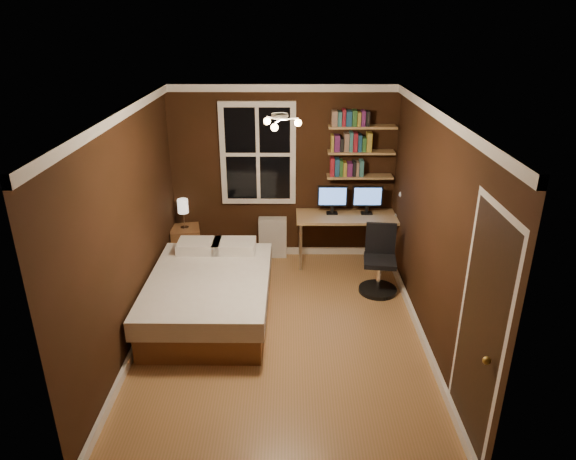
{
  "coord_description": "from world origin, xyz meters",
  "views": [
    {
      "loc": [
        0.09,
        -4.96,
        3.36
      ],
      "look_at": [
        0.08,
        0.45,
        1.07
      ],
      "focal_mm": 32.0,
      "sensor_mm": 36.0,
      "label": 1
    }
  ],
  "objects_px": {
    "monitor_left": "(332,200)",
    "desk": "(351,219)",
    "bed": "(210,295)",
    "desk_lamp": "(401,203)",
    "monitor_right": "(367,200)",
    "bedside_lamp": "(183,214)",
    "radiator": "(273,237)",
    "nightstand": "(186,244)",
    "office_chair": "(379,268)"
  },
  "relations": [
    {
      "from": "monitor_right",
      "to": "office_chair",
      "type": "relative_size",
      "value": 0.48
    },
    {
      "from": "nightstand",
      "to": "office_chair",
      "type": "bearing_deg",
      "value": -30.51
    },
    {
      "from": "desk",
      "to": "monitor_left",
      "type": "bearing_deg",
      "value": 163.77
    },
    {
      "from": "nightstand",
      "to": "monitor_left",
      "type": "height_order",
      "value": "monitor_left"
    },
    {
      "from": "desk",
      "to": "desk_lamp",
      "type": "distance_m",
      "value": 0.73
    },
    {
      "from": "monitor_right",
      "to": "bed",
      "type": "bearing_deg",
      "value": -143.43
    },
    {
      "from": "monitor_right",
      "to": "desk_lamp",
      "type": "distance_m",
      "value": 0.47
    },
    {
      "from": "monitor_left",
      "to": "office_chair",
      "type": "xyz_separation_m",
      "value": [
        0.56,
        -0.9,
        -0.61
      ]
    },
    {
      "from": "bedside_lamp",
      "to": "desk_lamp",
      "type": "height_order",
      "value": "desk_lamp"
    },
    {
      "from": "bed",
      "to": "desk_lamp",
      "type": "bearing_deg",
      "value": 29.01
    },
    {
      "from": "radiator",
      "to": "nightstand",
      "type": "bearing_deg",
      "value": -173.75
    },
    {
      "from": "monitor_right",
      "to": "desk_lamp",
      "type": "height_order",
      "value": "desk_lamp"
    },
    {
      "from": "radiator",
      "to": "monitor_right",
      "type": "relative_size",
      "value": 1.44
    },
    {
      "from": "radiator",
      "to": "monitor_left",
      "type": "xyz_separation_m",
      "value": [
        0.85,
        -0.12,
        0.63
      ]
    },
    {
      "from": "desk_lamp",
      "to": "office_chair",
      "type": "height_order",
      "value": "desk_lamp"
    },
    {
      "from": "monitor_left",
      "to": "desk",
      "type": "bearing_deg",
      "value": -16.23
    },
    {
      "from": "monitor_right",
      "to": "desk_lamp",
      "type": "xyz_separation_m",
      "value": [
        0.44,
        -0.16,
        0.01
      ]
    },
    {
      "from": "nightstand",
      "to": "office_chair",
      "type": "xyz_separation_m",
      "value": [
        2.67,
        -0.89,
        0.07
      ]
    },
    {
      "from": "bed",
      "to": "desk",
      "type": "bearing_deg",
      "value": 38.76
    },
    {
      "from": "office_chair",
      "to": "nightstand",
      "type": "bearing_deg",
      "value": 168.79
    },
    {
      "from": "bed",
      "to": "desk",
      "type": "distance_m",
      "value": 2.35
    },
    {
      "from": "bedside_lamp",
      "to": "monitor_right",
      "type": "height_order",
      "value": "monitor_right"
    },
    {
      "from": "desk_lamp",
      "to": "office_chair",
      "type": "bearing_deg",
      "value": -116.76
    },
    {
      "from": "bedside_lamp",
      "to": "radiator",
      "type": "height_order",
      "value": "bedside_lamp"
    },
    {
      "from": "bed",
      "to": "monitor_right",
      "type": "distance_m",
      "value": 2.63
    },
    {
      "from": "office_chair",
      "to": "radiator",
      "type": "bearing_deg",
      "value": 151.12
    },
    {
      "from": "bed",
      "to": "desk",
      "type": "height_order",
      "value": "desk"
    },
    {
      "from": "radiator",
      "to": "monitor_right",
      "type": "bearing_deg",
      "value": -5.12
    },
    {
      "from": "desk",
      "to": "monitor_left",
      "type": "distance_m",
      "value": 0.38
    },
    {
      "from": "bed",
      "to": "monitor_right",
      "type": "relative_size",
      "value": 4.57
    },
    {
      "from": "bedside_lamp",
      "to": "desk",
      "type": "height_order",
      "value": "bedside_lamp"
    },
    {
      "from": "nightstand",
      "to": "monitor_right",
      "type": "bearing_deg",
      "value": -11.79
    },
    {
      "from": "desk",
      "to": "desk_lamp",
      "type": "bearing_deg",
      "value": -7.08
    },
    {
      "from": "radiator",
      "to": "desk",
      "type": "distance_m",
      "value": 1.19
    },
    {
      "from": "bed",
      "to": "nightstand",
      "type": "xyz_separation_m",
      "value": [
        -0.57,
        1.5,
        -0.02
      ]
    },
    {
      "from": "radiator",
      "to": "bed",
      "type": "bearing_deg",
      "value": -113.09
    },
    {
      "from": "bed",
      "to": "desk_lamp",
      "type": "distance_m",
      "value": 2.91
    },
    {
      "from": "desk_lamp",
      "to": "office_chair",
      "type": "distance_m",
      "value": 1.04
    },
    {
      "from": "bedside_lamp",
      "to": "monitor_right",
      "type": "distance_m",
      "value": 2.62
    },
    {
      "from": "bed",
      "to": "monitor_left",
      "type": "distance_m",
      "value": 2.27
    },
    {
      "from": "nightstand",
      "to": "bedside_lamp",
      "type": "height_order",
      "value": "bedside_lamp"
    },
    {
      "from": "bed",
      "to": "monitor_left",
      "type": "bearing_deg",
      "value": 44.72
    },
    {
      "from": "bedside_lamp",
      "to": "office_chair",
      "type": "distance_m",
      "value": 2.85
    },
    {
      "from": "office_chair",
      "to": "monitor_left",
      "type": "bearing_deg",
      "value": 128.77
    },
    {
      "from": "bed",
      "to": "radiator",
      "type": "relative_size",
      "value": 3.17
    },
    {
      "from": "bed",
      "to": "office_chair",
      "type": "xyz_separation_m",
      "value": [
        2.11,
        0.61,
        0.05
      ]
    },
    {
      "from": "desk",
      "to": "desk_lamp",
      "type": "relative_size",
      "value": 3.51
    },
    {
      "from": "bedside_lamp",
      "to": "monitor_right",
      "type": "relative_size",
      "value": 1.02
    },
    {
      "from": "nightstand",
      "to": "monitor_left",
      "type": "distance_m",
      "value": 2.22
    },
    {
      "from": "desk",
      "to": "monitor_left",
      "type": "relative_size",
      "value": 3.62
    }
  ]
}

